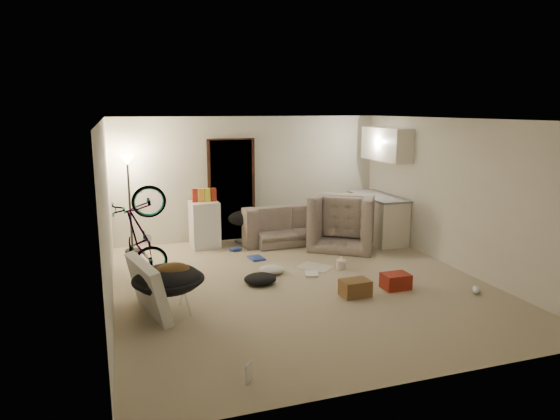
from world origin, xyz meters
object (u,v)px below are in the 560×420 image
object	(u,v)px
mini_fridge	(205,224)
drink_case_a	(355,288)
drink_case_b	(396,281)
floor_lamp	(129,183)
kitchen_counter	(377,218)
sofa	(288,227)
tv_box	(148,288)
saucer_chair	(169,286)
bicycle	(142,254)
juicer	(341,264)
armchair	(345,226)

from	to	relation	value
mini_fridge	drink_case_a	distance (m)	3.66
drink_case_b	mini_fridge	bearing A→B (deg)	125.85
floor_lamp	kitchen_counter	bearing A→B (deg)	-7.66
sofa	drink_case_b	distance (m)	3.17
mini_fridge	tv_box	xyz separation A→B (m)	(-1.26, -3.04, -0.08)
saucer_chair	drink_case_b	xyz separation A→B (m)	(3.32, -0.09, -0.28)
floor_lamp	bicycle	xyz separation A→B (m)	(0.10, -1.67, -0.90)
kitchen_counter	juicer	bearing A→B (deg)	-134.65
saucer_chair	bicycle	bearing A→B (deg)	99.45
drink_case_b	juicer	distance (m)	1.16
bicycle	saucer_chair	xyz separation A→B (m)	(0.26, -1.54, -0.01)
armchair	drink_case_a	xyz separation A→B (m)	(-1.04, -2.53, -0.27)
bicycle	juicer	xyz separation A→B (m)	(3.19, -0.54, -0.31)
drink_case_a	sofa	bearing A→B (deg)	86.37
floor_lamp	drink_case_a	size ratio (longest dim) A/B	4.41
mini_fridge	juicer	xyz separation A→B (m)	(1.93, -2.11, -0.35)
floor_lamp	tv_box	xyz separation A→B (m)	(0.10, -3.14, -0.94)
mini_fridge	drink_case_b	distance (m)	3.96
saucer_chair	drink_case_b	distance (m)	3.33
sofa	mini_fridge	size ratio (longest dim) A/B	2.21
saucer_chair	juicer	world-z (taller)	saucer_chair
armchair	juicer	size ratio (longest dim) A/B	5.20
bicycle	mini_fridge	bearing A→B (deg)	-40.22
floor_lamp	mini_fridge	size ratio (longest dim) A/B	2.03
sofa	drink_case_b	xyz separation A→B (m)	(0.64, -3.10, -0.17)
kitchen_counter	tv_box	bearing A→B (deg)	-152.21
armchair	drink_case_b	xyz separation A→B (m)	(-0.33, -2.45, -0.27)
drink_case_b	juicer	size ratio (longest dim) A/B	1.73
bicycle	drink_case_a	size ratio (longest dim) A/B	3.74
saucer_chair	tv_box	xyz separation A→B (m)	(-0.26, 0.07, -0.03)
saucer_chair	floor_lamp	bearing A→B (deg)	96.33
kitchen_counter	drink_case_b	xyz separation A→B (m)	(-1.15, -2.65, -0.32)
drink_case_b	armchair	bearing A→B (deg)	82.34
tv_box	drink_case_b	distance (m)	3.59
tv_box	drink_case_b	bearing A→B (deg)	-16.37
sofa	drink_case_b	bearing A→B (deg)	99.05
floor_lamp	bicycle	world-z (taller)	floor_lamp
kitchen_counter	bicycle	world-z (taller)	kitchen_counter
sofa	mini_fridge	xyz separation A→B (m)	(-1.67, 0.10, 0.16)
juicer	floor_lamp	bearing A→B (deg)	146.18
mini_fridge	saucer_chair	xyz separation A→B (m)	(-1.01, -3.11, -0.05)
floor_lamp	bicycle	size ratio (longest dim) A/B	1.18
kitchen_counter	sofa	distance (m)	1.86
kitchen_counter	sofa	world-z (taller)	kitchen_counter
bicycle	saucer_chair	bearing A→B (deg)	-171.97
armchair	bicycle	world-z (taller)	bicycle
saucer_chair	sofa	bearing A→B (deg)	48.29
sofa	juicer	size ratio (longest dim) A/B	8.56
drink_case_a	kitchen_counter	bearing A→B (deg)	53.23
bicycle	drink_case_b	bearing A→B (deg)	-115.88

